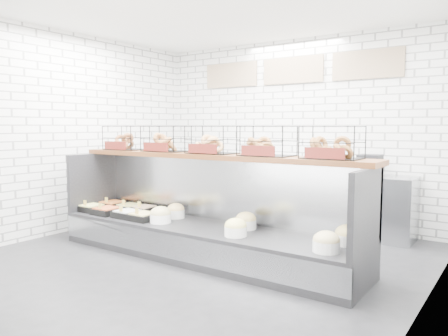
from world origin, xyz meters
The scene contains 5 objects.
ground centered at (0.00, 0.00, 0.00)m, with size 5.50×5.50×0.00m, color black.
room_shell centered at (0.00, 0.60, 2.06)m, with size 5.02×5.51×3.01m.
display_case centered at (-0.02, 0.34, 0.33)m, with size 4.00×0.90×1.20m.
bagel_shelf centered at (0.00, 0.52, 1.38)m, with size 4.10×0.50×0.40m.
prep_counter centered at (-0.01, 2.43, 0.47)m, with size 4.00×0.60×1.20m.
Camera 1 is at (3.19, -3.81, 1.60)m, focal length 35.00 mm.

